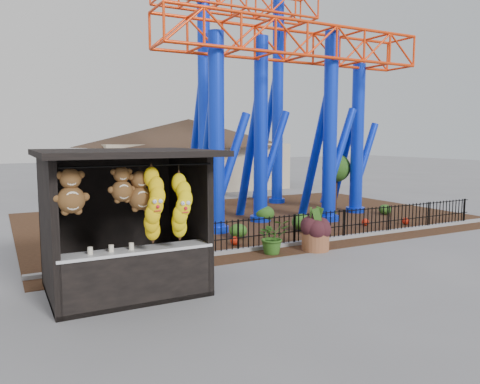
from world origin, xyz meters
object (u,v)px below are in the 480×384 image
roller_coaster (272,64)px  terracotta_planter (315,241)px  potted_plant (273,236)px  prize_booth (126,224)px

roller_coaster → terracotta_planter: bearing=-109.4°
roller_coaster → potted_plant: bearing=-121.0°
roller_coaster → potted_plant: 9.00m
prize_booth → terracotta_planter: bearing=12.2°
prize_booth → terracotta_planter: 6.28m
terracotta_planter → potted_plant: (-1.37, 0.23, 0.23)m
roller_coaster → potted_plant: (-3.49, -5.81, -5.93)m
prize_booth → terracotta_planter: size_ratio=4.25×
terracotta_planter → potted_plant: bearing=170.5°
prize_booth → terracotta_planter: prize_booth is taller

